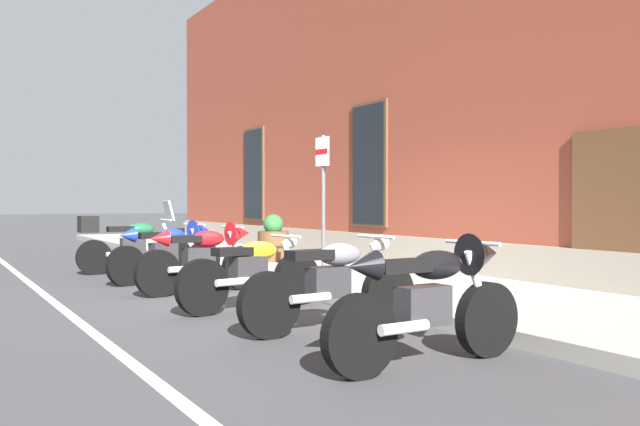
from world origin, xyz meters
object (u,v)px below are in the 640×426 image
object	(u,v)px
motorcycle_yellow_naked	(253,272)
motorcycle_grey_naked	(334,284)
motorcycle_green_touring	(129,243)
motorcycle_red_sport	(206,254)
parking_sign	(323,185)
motorcycle_black_sport	(435,295)
motorcycle_blue_sport	(170,248)
barrel_planter	(273,241)

from	to	relation	value
motorcycle_yellow_naked	motorcycle_grey_naked	size ratio (longest dim) A/B	0.95
motorcycle_green_touring	motorcycle_red_sport	size ratio (longest dim) A/B	1.06
motorcycle_yellow_naked	parking_sign	size ratio (longest dim) A/B	0.93
motorcycle_red_sport	motorcycle_black_sport	xyz separation A→B (m)	(5.20, 0.02, 0.01)
motorcycle_green_touring	motorcycle_black_sport	xyz separation A→B (m)	(8.64, 0.27, 0.01)
parking_sign	motorcycle_grey_naked	bearing A→B (deg)	-28.30
motorcycle_red_sport	motorcycle_grey_naked	size ratio (longest dim) A/B	0.94
parking_sign	motorcycle_green_touring	bearing A→B (deg)	-153.10
motorcycle_green_touring	motorcycle_yellow_naked	bearing A→B (deg)	1.96
motorcycle_grey_naked	parking_sign	bearing A→B (deg)	151.70
motorcycle_green_touring	motorcycle_blue_sport	size ratio (longest dim) A/B	1.05
motorcycle_grey_naked	barrel_planter	distance (m)	6.69
motorcycle_red_sport	barrel_planter	xyz separation A→B (m)	(-2.79, 2.46, -0.02)
motorcycle_blue_sport	motorcycle_black_sport	bearing A→B (deg)	0.44
motorcycle_grey_naked	barrel_planter	bearing A→B (deg)	159.37
motorcycle_green_touring	motorcycle_blue_sport	distance (m)	1.84
parking_sign	motorcycle_red_sport	bearing A→B (deg)	-104.69
motorcycle_red_sport	barrel_planter	bearing A→B (deg)	138.61
motorcycle_blue_sport	barrel_planter	world-z (taller)	barrel_planter
motorcycle_blue_sport	parking_sign	size ratio (longest dim) A/B	0.94
barrel_planter	motorcycle_black_sport	bearing A→B (deg)	-16.99
motorcycle_blue_sport	barrel_planter	bearing A→B (deg)	115.40
barrel_planter	motorcycle_green_touring	bearing A→B (deg)	-103.41
motorcycle_green_touring	motorcycle_red_sport	bearing A→B (deg)	4.12
motorcycle_green_touring	motorcycle_yellow_naked	distance (m)	5.25
motorcycle_black_sport	barrel_planter	xyz separation A→B (m)	(-8.00, 2.44, -0.03)
motorcycle_red_sport	motorcycle_grey_naked	distance (m)	3.47
motorcycle_yellow_naked	barrel_planter	world-z (taller)	barrel_planter
motorcycle_red_sport	motorcycle_black_sport	size ratio (longest dim) A/B	1.01
motorcycle_blue_sport	motorcycle_green_touring	bearing A→B (deg)	-173.31
motorcycle_black_sport	motorcycle_yellow_naked	bearing A→B (deg)	-178.53
motorcycle_yellow_naked	barrel_planter	bearing A→B (deg)	151.21
motorcycle_red_sport	parking_sign	bearing A→B (deg)	75.31
motorcycle_blue_sport	motorcycle_red_sport	xyz separation A→B (m)	(1.61, 0.03, 0.01)
parking_sign	barrel_planter	world-z (taller)	parking_sign
motorcycle_green_touring	motorcycle_blue_sport	xyz separation A→B (m)	(1.83, 0.21, -0.01)
motorcycle_yellow_naked	motorcycle_black_sport	size ratio (longest dim) A/B	1.02
motorcycle_grey_naked	motorcycle_yellow_naked	bearing A→B (deg)	-174.06
motorcycle_green_touring	motorcycle_black_sport	world-z (taller)	motorcycle_green_touring
motorcycle_green_touring	motorcycle_grey_naked	world-z (taller)	motorcycle_green_touring
motorcycle_blue_sport	barrel_planter	xyz separation A→B (m)	(-1.18, 2.49, -0.02)
motorcycle_yellow_naked	motorcycle_grey_naked	xyz separation A→B (m)	(1.66, 0.17, 0.02)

